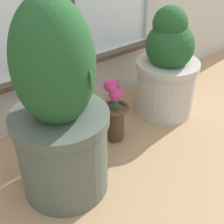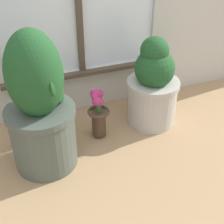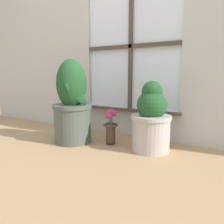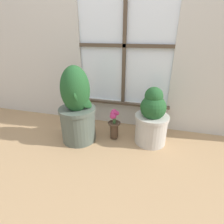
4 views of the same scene
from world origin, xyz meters
TOP-DOWN VIEW (x-y plane):
  - ground_plane at (0.00, 0.00)m, footprint 10.00×10.00m
  - wall_with_window at (0.00, 0.67)m, footprint 4.40×0.10m
  - potted_plant_left at (-0.35, 0.18)m, footprint 0.36×0.36m
  - potted_plant_right at (0.35, 0.33)m, footprint 0.32×0.32m
  - flower_vase at (-0.01, 0.30)m, footprint 0.13×0.13m

SIDE VIEW (x-z plane):
  - ground_plane at x=0.00m, z-range 0.00..0.00m
  - flower_vase at x=-0.01m, z-range 0.01..0.33m
  - potted_plant_right at x=0.35m, z-range -0.03..0.54m
  - potted_plant_left at x=-0.35m, z-range -0.04..0.72m
  - wall_with_window at x=0.00m, z-range 0.02..2.52m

